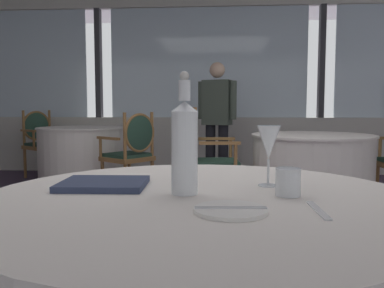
# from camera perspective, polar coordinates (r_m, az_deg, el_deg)

# --- Properties ---
(ground_plane) EXTENTS (13.98, 13.98, 0.00)m
(ground_plane) POSITION_cam_1_polar(r_m,az_deg,el_deg) (2.69, -1.14, -16.87)
(ground_plane) COLOR #47384C
(window_wall_far) EXTENTS (10.76, 0.14, 2.76)m
(window_wall_far) POSITION_cam_1_polar(r_m,az_deg,el_deg) (6.33, 2.19, 5.98)
(window_wall_far) COLOR beige
(window_wall_far) RESTS_ON ground_plane
(side_plate) EXTENTS (0.18, 0.18, 0.01)m
(side_plate) POSITION_cam_1_polar(r_m,az_deg,el_deg) (1.03, 5.38, -9.12)
(side_plate) COLOR white
(side_plate) RESTS_ON foreground_table
(butter_knife) EXTENTS (0.18, 0.03, 0.00)m
(butter_knife) POSITION_cam_1_polar(r_m,az_deg,el_deg) (1.02, 5.38, -8.84)
(butter_knife) COLOR silver
(butter_knife) RESTS_ON foreground_table
(dinner_fork) EXTENTS (0.02, 0.18, 0.00)m
(dinner_fork) POSITION_cam_1_polar(r_m,az_deg,el_deg) (1.08, 17.12, -8.77)
(dinner_fork) COLOR silver
(dinner_fork) RESTS_ON foreground_table
(water_bottle) EXTENTS (0.08, 0.08, 0.36)m
(water_bottle) POSITION_cam_1_polar(r_m,az_deg,el_deg) (1.21, -1.05, -0.08)
(water_bottle) COLOR white
(water_bottle) RESTS_ON foreground_table
(wine_glass) EXTENTS (0.08, 0.08, 0.20)m
(wine_glass) POSITION_cam_1_polar(r_m,az_deg,el_deg) (1.35, 10.59, 0.05)
(wine_glass) COLOR white
(wine_glass) RESTS_ON foreground_table
(water_tumbler) EXTENTS (0.07, 0.07, 0.08)m
(water_tumbler) POSITION_cam_1_polar(r_m,az_deg,el_deg) (1.23, 13.16, -5.14)
(water_tumbler) COLOR white
(water_tumbler) RESTS_ON foreground_table
(menu_book) EXTENTS (0.28, 0.23, 0.02)m
(menu_book) POSITION_cam_1_polar(r_m,az_deg,el_deg) (1.36, -12.14, -5.42)
(menu_book) COLOR #2D3856
(menu_book) RESTS_ON foreground_table
(background_table_1) EXTENTS (1.10, 1.10, 0.75)m
(background_table_1) POSITION_cam_1_polar(r_m,az_deg,el_deg) (5.46, -15.05, -1.67)
(background_table_1) COLOR white
(background_table_1) RESTS_ON ground_plane
(dining_chair_1_0) EXTENTS (0.64, 0.66, 0.95)m
(dining_chair_1_0) POSITION_cam_1_polar(r_m,az_deg,el_deg) (4.67, -8.27, -0.54)
(dining_chair_1_0) COLOR olive
(dining_chair_1_0) RESTS_ON ground_plane
(dining_chair_1_1) EXTENTS (0.64, 0.66, 0.96)m
(dining_chair_1_1) POSITION_cam_1_polar(r_m,az_deg,el_deg) (6.27, -20.16, 0.77)
(dining_chair_1_1) COLOR olive
(dining_chair_1_1) RESTS_ON ground_plane
(background_table_2) EXTENTS (1.15, 1.15, 0.75)m
(background_table_2) POSITION_cam_1_polar(r_m,az_deg,el_deg) (4.08, 16.28, -3.98)
(background_table_2) COLOR white
(background_table_2) RESTS_ON ground_plane
(dining_chair_2_0) EXTENTS (0.50, 0.56, 1.01)m
(dining_chair_2_0) POSITION_cam_1_polar(r_m,az_deg,el_deg) (3.89, 1.96, -1.11)
(dining_chair_2_0) COLOR olive
(dining_chair_2_0) RESTS_ON ground_plane
(diner_person_1) EXTENTS (0.50, 0.31, 1.59)m
(diner_person_1) POSITION_cam_1_polar(r_m,az_deg,el_deg) (5.40, 3.48, 3.97)
(diner_person_1) COLOR black
(diner_person_1) RESTS_ON ground_plane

